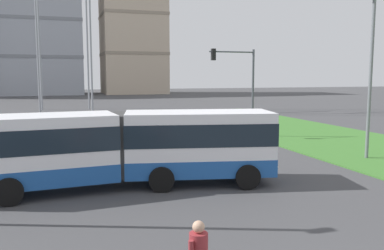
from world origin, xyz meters
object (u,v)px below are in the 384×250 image
(articulated_bus, at_px, (131,147))
(traffic_light_far_right, at_px, (240,78))
(streetlight_median, at_px, (371,71))
(apartment_tower_westcentre, at_px, (33,5))
(traffic_light_near_left, at_px, (42,112))
(apartment_tower_centre, at_px, (132,17))

(articulated_bus, distance_m, traffic_light_far_right, 14.64)
(streetlight_median, relative_size, apartment_tower_westcentre, 0.21)
(traffic_light_near_left, xyz_separation_m, apartment_tower_westcentre, (-4.89, 101.92, 16.27))
(traffic_light_far_right, distance_m, apartment_tower_westcentre, 80.49)
(streetlight_median, xyz_separation_m, apartment_tower_centre, (2.13, 84.83, 13.86))
(articulated_bus, distance_m, traffic_light_near_left, 14.78)
(articulated_bus, bearing_deg, traffic_light_near_left, -100.75)
(apartment_tower_westcentre, bearing_deg, traffic_light_far_right, -77.39)
(articulated_bus, relative_size, traffic_light_far_right, 1.90)
(traffic_light_far_right, bearing_deg, apartment_tower_westcentre, 102.61)
(articulated_bus, height_order, apartment_tower_westcentre, apartment_tower_westcentre)
(articulated_bus, relative_size, streetlight_median, 1.40)
(articulated_bus, xyz_separation_m, streetlight_median, (12.97, 1.59, 3.09))
(apartment_tower_westcentre, bearing_deg, articulated_bus, -85.04)
(traffic_light_near_left, distance_m, streetlight_median, 22.31)
(articulated_bus, height_order, traffic_light_far_right, traffic_light_far_right)
(streetlight_median, bearing_deg, articulated_bus, -173.03)
(traffic_light_near_left, height_order, traffic_light_far_right, traffic_light_far_right)
(streetlight_median, distance_m, apartment_tower_westcentre, 89.89)
(traffic_light_far_right, bearing_deg, streetlight_median, -69.81)
(traffic_light_far_right, height_order, apartment_tower_centre, apartment_tower_centre)
(articulated_bus, distance_m, apartment_tower_centre, 89.35)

